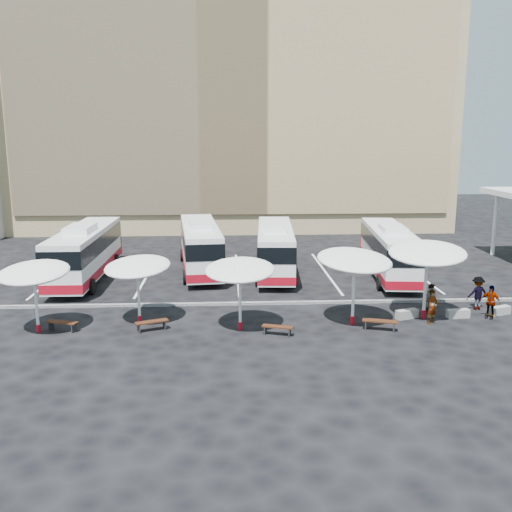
{
  "coord_description": "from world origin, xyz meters",
  "views": [
    {
      "loc": [
        -0.7,
        -29.49,
        9.02
      ],
      "look_at": [
        1.0,
        3.0,
        2.2
      ],
      "focal_mm": 40.0,
      "sensor_mm": 36.0,
      "label": 1
    }
  ],
  "objects_px": {
    "sunshade_0": "(34,273)",
    "sunshade_1": "(137,267)",
    "sunshade_4": "(427,253)",
    "conc_bench_0": "(407,314)",
    "wood_bench_0": "(62,324)",
    "passenger_1": "(431,298)",
    "bus_2": "(275,247)",
    "passenger_3": "(478,293)",
    "bus_3": "(389,250)",
    "passenger_2": "(490,302)",
    "wood_bench_2": "(278,328)",
    "sunshade_2": "(240,270)",
    "conc_bench_1": "(458,314)",
    "sunshade_3": "(355,261)",
    "wood_bench_3": "(380,323)",
    "conc_bench_2": "(500,311)",
    "passenger_0": "(432,307)",
    "bus_1": "(200,245)",
    "wood_bench_1": "(152,323)",
    "bus_0": "(85,251)"
  },
  "relations": [
    {
      "from": "bus_3",
      "to": "passenger_1",
      "type": "bearing_deg",
      "value": -84.29
    },
    {
      "from": "wood_bench_2",
      "to": "sunshade_2",
      "type": "bearing_deg",
      "value": 153.03
    },
    {
      "from": "bus_2",
      "to": "bus_3",
      "type": "xyz_separation_m",
      "value": [
        7.39,
        -1.34,
        0.02
      ]
    },
    {
      "from": "bus_0",
      "to": "sunshade_2",
      "type": "distance_m",
      "value": 14.28
    },
    {
      "from": "bus_0",
      "to": "passenger_1",
      "type": "height_order",
      "value": "bus_0"
    },
    {
      "from": "bus_2",
      "to": "sunshade_4",
      "type": "xyz_separation_m",
      "value": [
        6.67,
        -10.31,
        1.62
      ]
    },
    {
      "from": "bus_2",
      "to": "wood_bench_3",
      "type": "bearing_deg",
      "value": -67.85
    },
    {
      "from": "wood_bench_1",
      "to": "conc_bench_0",
      "type": "height_order",
      "value": "wood_bench_1"
    },
    {
      "from": "sunshade_2",
      "to": "sunshade_0",
      "type": "bearing_deg",
      "value": 179.27
    },
    {
      "from": "sunshade_4",
      "to": "wood_bench_1",
      "type": "xyz_separation_m",
      "value": [
        -13.51,
        -1.17,
        -3.0
      ]
    },
    {
      "from": "bus_0",
      "to": "conc_bench_0",
      "type": "distance_m",
      "value": 20.4
    },
    {
      "from": "sunshade_0",
      "to": "wood_bench_2",
      "type": "relative_size",
      "value": 2.59
    },
    {
      "from": "conc_bench_2",
      "to": "sunshade_2",
      "type": "bearing_deg",
      "value": -172.98
    },
    {
      "from": "bus_2",
      "to": "sunshade_0",
      "type": "bearing_deg",
      "value": -132.95
    },
    {
      "from": "bus_3",
      "to": "passenger_2",
      "type": "bearing_deg",
      "value": -68.13
    },
    {
      "from": "bus_1",
      "to": "conc_bench_0",
      "type": "relative_size",
      "value": 9.49
    },
    {
      "from": "bus_0",
      "to": "conc_bench_0",
      "type": "relative_size",
      "value": 9.65
    },
    {
      "from": "sunshade_2",
      "to": "conc_bench_2",
      "type": "xyz_separation_m",
      "value": [
        13.5,
        1.66,
        -2.71
      ]
    },
    {
      "from": "wood_bench_3",
      "to": "conc_bench_1",
      "type": "relative_size",
      "value": 1.47
    },
    {
      "from": "wood_bench_0",
      "to": "passenger_2",
      "type": "bearing_deg",
      "value": 2.33
    },
    {
      "from": "sunshade_4",
      "to": "conc_bench_1",
      "type": "xyz_separation_m",
      "value": [
        1.8,
        0.04,
        -3.16
      ]
    },
    {
      "from": "sunshade_0",
      "to": "wood_bench_0",
      "type": "bearing_deg",
      "value": 6.38
    },
    {
      "from": "wood_bench_2",
      "to": "passenger_1",
      "type": "height_order",
      "value": "passenger_1"
    },
    {
      "from": "sunshade_0",
      "to": "conc_bench_0",
      "type": "height_order",
      "value": "sunshade_0"
    },
    {
      "from": "sunshade_1",
      "to": "wood_bench_2",
      "type": "bearing_deg",
      "value": -17.8
    },
    {
      "from": "wood_bench_0",
      "to": "passenger_1",
      "type": "height_order",
      "value": "passenger_1"
    },
    {
      "from": "wood_bench_1",
      "to": "conc_bench_0",
      "type": "xyz_separation_m",
      "value": [
        12.68,
        1.23,
        -0.14
      ]
    },
    {
      "from": "passenger_2",
      "to": "wood_bench_1",
      "type": "bearing_deg",
      "value": -132.51
    },
    {
      "from": "sunshade_2",
      "to": "wood_bench_3",
      "type": "bearing_deg",
      "value": -4.01
    },
    {
      "from": "conc_bench_1",
      "to": "passenger_2",
      "type": "bearing_deg",
      "value": -5.96
    },
    {
      "from": "bus_2",
      "to": "sunshade_2",
      "type": "distance_m",
      "value": 11.89
    },
    {
      "from": "bus_1",
      "to": "bus_2",
      "type": "distance_m",
      "value": 5.15
    },
    {
      "from": "wood_bench_0",
      "to": "sunshade_3",
      "type": "bearing_deg",
      "value": 1.01
    },
    {
      "from": "bus_2",
      "to": "passenger_0",
      "type": "relative_size",
      "value": 6.46
    },
    {
      "from": "sunshade_0",
      "to": "sunshade_3",
      "type": "xyz_separation_m",
      "value": [
        15.01,
        0.37,
        0.32
      ]
    },
    {
      "from": "passenger_0",
      "to": "passenger_1",
      "type": "relative_size",
      "value": 1.11
    },
    {
      "from": "sunshade_3",
      "to": "passenger_1",
      "type": "relative_size",
      "value": 3.11
    },
    {
      "from": "sunshade_0",
      "to": "sunshade_1",
      "type": "relative_size",
      "value": 0.93
    },
    {
      "from": "conc_bench_0",
      "to": "conc_bench_2",
      "type": "xyz_separation_m",
      "value": [
        5.02,
        0.38,
        -0.01
      ]
    },
    {
      "from": "wood_bench_0",
      "to": "wood_bench_3",
      "type": "height_order",
      "value": "wood_bench_3"
    },
    {
      "from": "sunshade_4",
      "to": "conc_bench_0",
      "type": "height_order",
      "value": "sunshade_4"
    },
    {
      "from": "bus_2",
      "to": "passenger_3",
      "type": "relative_size",
      "value": 6.1
    },
    {
      "from": "sunshade_2",
      "to": "passenger_0",
      "type": "bearing_deg",
      "value": 2.92
    },
    {
      "from": "conc_bench_1",
      "to": "passenger_1",
      "type": "xyz_separation_m",
      "value": [
        -1.08,
        1.04,
        0.55
      ]
    },
    {
      "from": "sunshade_0",
      "to": "bus_1",
      "type": "bearing_deg",
      "value": 60.2
    },
    {
      "from": "sunshade_2",
      "to": "conc_bench_0",
      "type": "distance_m",
      "value": 8.99
    },
    {
      "from": "conc_bench_1",
      "to": "conc_bench_2",
      "type": "height_order",
      "value": "conc_bench_1"
    },
    {
      "from": "bus_1",
      "to": "sunshade_4",
      "type": "height_order",
      "value": "sunshade_4"
    },
    {
      "from": "bus_3",
      "to": "passenger_0",
      "type": "height_order",
      "value": "bus_3"
    },
    {
      "from": "wood_bench_0",
      "to": "passenger_1",
      "type": "xyz_separation_m",
      "value": [
        18.45,
        2.05,
        0.4
      ]
    }
  ]
}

